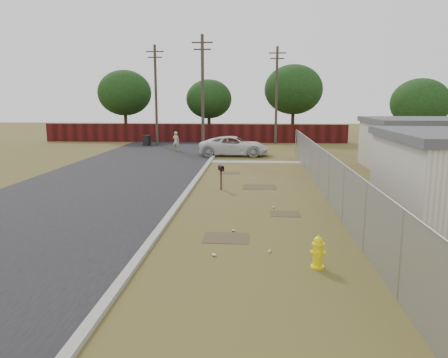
# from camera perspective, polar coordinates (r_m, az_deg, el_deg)

# --- Properties ---
(ground) EXTENTS (120.00, 120.00, 0.00)m
(ground) POSITION_cam_1_polar(r_m,az_deg,el_deg) (18.34, 3.82, -2.91)
(ground) COLOR brown
(ground) RESTS_ON ground
(street) EXTENTS (15.10, 60.00, 0.12)m
(street) POSITION_cam_1_polar(r_m,az_deg,el_deg) (27.11, -10.52, 1.31)
(street) COLOR black
(street) RESTS_ON ground
(chainlink_fence) EXTENTS (0.10, 27.06, 2.02)m
(chainlink_fence) POSITION_cam_1_polar(r_m,az_deg,el_deg) (19.43, 13.11, -0.00)
(chainlink_fence) COLOR gray
(chainlink_fence) RESTS_ON ground
(privacy_fence) EXTENTS (30.00, 0.12, 1.80)m
(privacy_fence) POSITION_cam_1_polar(r_m,az_deg,el_deg) (43.40, -3.97, 5.99)
(privacy_fence) COLOR #460F10
(privacy_fence) RESTS_ON ground
(utility_poles) EXTENTS (12.60, 8.24, 9.00)m
(utility_poles) POSITION_cam_1_polar(r_m,az_deg,el_deg) (38.70, -1.46, 11.10)
(utility_poles) COLOR #46382F
(utility_poles) RESTS_ON ground
(horizon_trees) EXTENTS (33.32, 31.94, 7.78)m
(horizon_trees) POSITION_cam_1_polar(r_m,az_deg,el_deg) (41.42, 5.26, 10.93)
(horizon_trees) COLOR #352617
(horizon_trees) RESTS_ON ground
(fire_hydrant) EXTENTS (0.40, 0.40, 0.87)m
(fire_hydrant) POSITION_cam_1_polar(r_m,az_deg,el_deg) (11.38, 12.16, -9.40)
(fire_hydrant) COLOR yellow
(fire_hydrant) RESTS_ON ground
(mailbox) EXTENTS (0.32, 0.50, 1.17)m
(mailbox) POSITION_cam_1_polar(r_m,az_deg,el_deg) (20.48, -0.38, 1.16)
(mailbox) COLOR brown
(mailbox) RESTS_ON ground
(pickup_truck) EXTENTS (5.30, 2.53, 1.46)m
(pickup_truck) POSITION_cam_1_polar(r_m,az_deg,el_deg) (33.01, 1.33, 4.34)
(pickup_truck) COLOR silver
(pickup_truck) RESTS_ON ground
(pedestrian) EXTENTS (0.66, 0.52, 1.60)m
(pedestrian) POSITION_cam_1_polar(r_m,az_deg,el_deg) (36.20, -6.28, 4.92)
(pedestrian) COLOR tan
(pedestrian) RESTS_ON ground
(trash_bin) EXTENTS (0.75, 0.81, 0.95)m
(trash_bin) POSITION_cam_1_polar(r_m,az_deg,el_deg) (40.81, -10.03, 5.00)
(trash_bin) COLOR black
(trash_bin) RESTS_ON ground
(scattered_litter) EXTENTS (1.94, 11.74, 0.07)m
(scattered_litter) POSITION_cam_1_polar(r_m,az_deg,el_deg) (15.76, 3.42, -4.98)
(scattered_litter) COLOR beige
(scattered_litter) RESTS_ON ground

